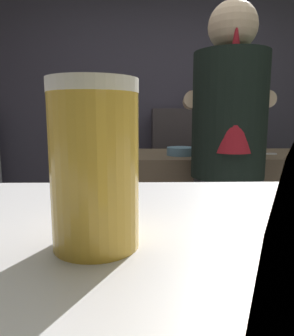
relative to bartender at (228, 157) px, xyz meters
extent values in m
cube|color=#4A4457|center=(-0.14, 2.05, 0.40)|extent=(5.20, 0.10, 2.70)
cube|color=brown|center=(0.21, 0.46, -0.49)|extent=(2.10, 0.60, 0.91)
cube|color=#3F373A|center=(0.15, 1.77, -0.34)|extent=(0.88, 0.36, 1.22)
cube|color=#2A292F|center=(0.00, 0.01, -0.52)|extent=(0.28, 0.20, 0.86)
cylinder|color=black|center=(0.00, 0.01, 0.19)|extent=(0.34, 0.34, 0.57)
sphere|color=#D5B28F|center=(0.00, 0.01, 0.58)|extent=(0.22, 0.22, 0.22)
cone|color=maroon|center=(-0.01, -0.09, 0.31)|extent=(0.18, 0.18, 0.55)
cylinder|color=#D5B28F|center=(-0.15, 0.19, 0.27)|extent=(0.12, 0.33, 0.08)
cylinder|color=#D5B28F|center=(0.19, 0.15, 0.27)|extent=(0.12, 0.33, 0.08)
cylinder|color=slate|center=(-0.17, 0.37, -0.01)|extent=(0.17, 0.17, 0.05)
cube|color=silver|center=(0.28, 0.41, -0.03)|extent=(0.24, 0.06, 0.01)
cylinder|color=gold|center=(-0.45, -1.20, 0.14)|extent=(0.07, 0.07, 0.13)
cylinder|color=white|center=(-0.45, -1.20, 0.21)|extent=(0.07, 0.07, 0.01)
cylinder|color=black|center=(0.10, 1.76, 0.33)|extent=(0.08, 0.08, 0.12)
cylinder|color=black|center=(0.10, 1.76, 0.41)|extent=(0.03, 0.03, 0.05)
cylinder|color=red|center=(0.10, 1.76, 0.44)|extent=(0.04, 0.04, 0.01)
cylinder|color=#D2C180|center=(0.20, 1.78, 0.34)|extent=(0.06, 0.06, 0.15)
cylinder|color=#D2C180|center=(0.20, 1.78, 0.44)|extent=(0.03, 0.03, 0.06)
cylinder|color=#333333|center=(0.20, 1.78, 0.48)|extent=(0.03, 0.03, 0.01)
cylinder|color=#CBD084|center=(0.33, 1.69, 0.34)|extent=(0.06, 0.06, 0.16)
cylinder|color=#CBD084|center=(0.33, 1.69, 0.45)|extent=(0.02, 0.02, 0.06)
cylinder|color=#333333|center=(0.33, 1.69, 0.49)|extent=(0.03, 0.03, 0.01)
camera|label=1|loc=(-0.41, -1.46, 0.19)|focal=33.82mm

